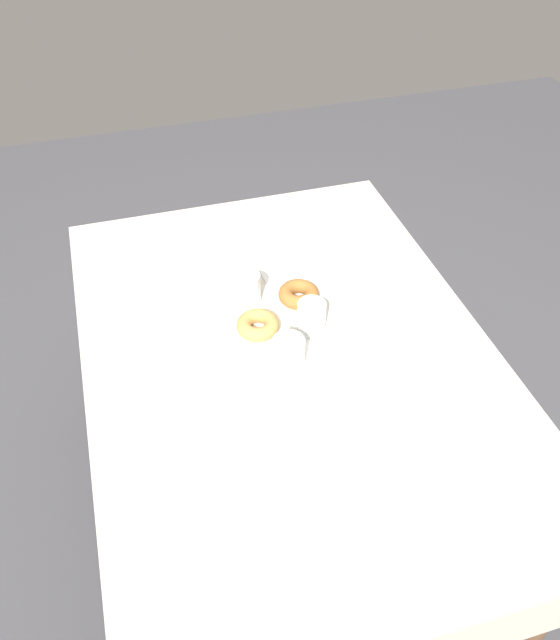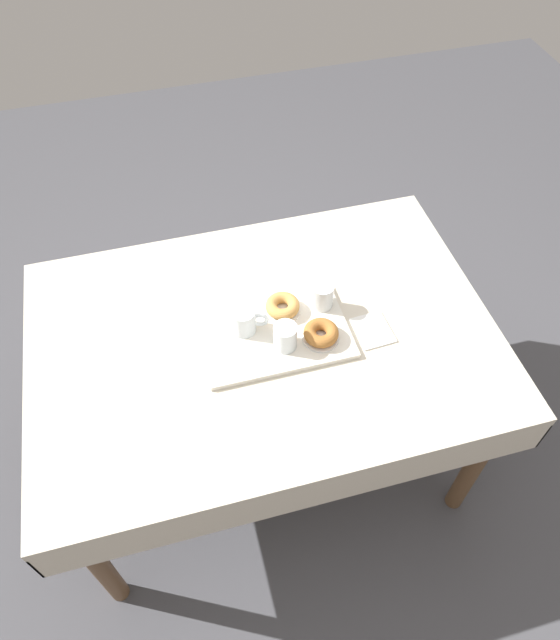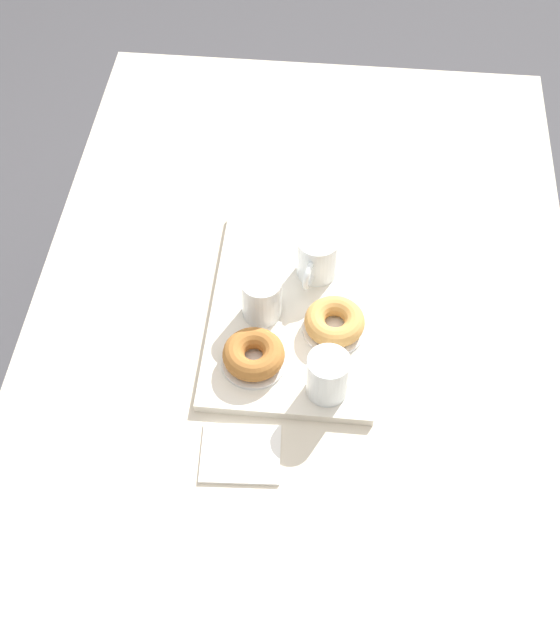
{
  "view_description": "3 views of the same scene",
  "coord_description": "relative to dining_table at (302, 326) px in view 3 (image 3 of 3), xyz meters",
  "views": [
    {
      "loc": [
        -1.12,
        0.36,
        1.98
      ],
      "look_at": [
        0.09,
        0.0,
        0.82
      ],
      "focal_mm": 36.42,
      "sensor_mm": 36.0,
      "label": 1
    },
    {
      "loc": [
        -0.24,
        -1.12,
        2.27
      ],
      "look_at": [
        0.06,
        0.0,
        0.83
      ],
      "focal_mm": 32.75,
      "sensor_mm": 36.0,
      "label": 2
    },
    {
      "loc": [
        1.03,
        0.05,
        2.06
      ],
      "look_at": [
        0.1,
        -0.03,
        0.84
      ],
      "focal_mm": 47.71,
      "sensor_mm": 36.0,
      "label": 3
    }
  ],
  "objects": [
    {
      "name": "water_glass_near",
      "position": [
        0.05,
        -0.07,
        0.15
      ],
      "size": [
        0.07,
        0.07,
        0.09
      ],
      "color": "white",
      "rests_on": "serving_tray"
    },
    {
      "name": "sugar_donut_left",
      "position": [
        0.17,
        -0.08,
        0.13
      ],
      "size": [
        0.11,
        0.11,
        0.04
      ],
      "primitive_type": "torus",
      "color": "#A3662D",
      "rests_on": "donut_plate_left"
    },
    {
      "name": "sugar_donut_right",
      "position": [
        0.08,
        0.06,
        0.13
      ],
      "size": [
        0.11,
        0.11,
        0.04
      ],
      "primitive_type": "torus",
      "color": "tan",
      "rests_on": "donut_plate_right"
    },
    {
      "name": "tea_mug_left",
      "position": [
        -0.06,
        0.02,
        0.15
      ],
      "size": [
        0.12,
        0.08,
        0.09
      ],
      "color": "white",
      "rests_on": "serving_tray"
    },
    {
      "name": "serving_tray",
      "position": [
        0.03,
        -0.01,
        0.1
      ],
      "size": [
        0.47,
        0.31,
        0.02
      ],
      "primitive_type": "cube",
      "color": "silver",
      "rests_on": "dining_table"
    },
    {
      "name": "dining_table",
      "position": [
        0.0,
        0.0,
        0.0
      ],
      "size": [
        1.5,
        1.05,
        0.78
      ],
      "color": "beige",
      "rests_on": "ground"
    },
    {
      "name": "water_glass_far",
      "position": [
        0.22,
        0.06,
        0.14
      ],
      "size": [
        0.07,
        0.07,
        0.09
      ],
      "color": "white",
      "rests_on": "serving_tray"
    },
    {
      "name": "donut_plate_left",
      "position": [
        0.17,
        -0.08,
        0.11
      ],
      "size": [
        0.12,
        0.12,
        0.01
      ],
      "primitive_type": "cylinder",
      "color": "white",
      "rests_on": "serving_tray"
    },
    {
      "name": "paper_napkin",
      "position": [
        0.35,
        -0.08,
        0.09
      ],
      "size": [
        0.12,
        0.14,
        0.01
      ],
      "primitive_type": "cube",
      "rotation": [
        0.0,
        0.0,
        0.06
      ],
      "color": "white",
      "rests_on": "dining_table"
    },
    {
      "name": "ground_plane",
      "position": [
        0.0,
        0.0,
        -0.69
      ],
      "size": [
        6.0,
        6.0,
        0.0
      ],
      "primitive_type": "plane",
      "color": "#47474C"
    },
    {
      "name": "donut_plate_right",
      "position": [
        0.08,
        0.06,
        0.11
      ],
      "size": [
        0.12,
        0.12,
        0.01
      ],
      "primitive_type": "cylinder",
      "color": "white",
      "rests_on": "serving_tray"
    }
  ]
}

